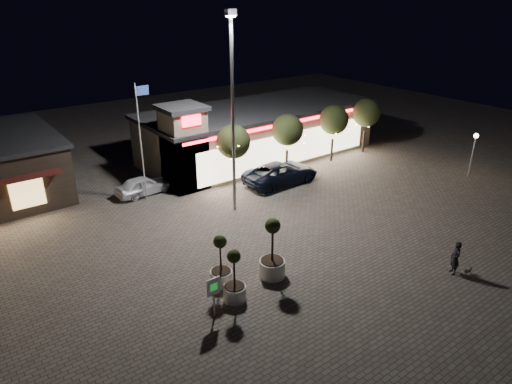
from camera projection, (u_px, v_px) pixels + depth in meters
ground at (291, 275)px, 23.24m from camera, size 90.00×90.00×0.00m
retail_building at (255, 132)px, 39.16m from camera, size 20.40×8.40×6.10m
floodlight_pole at (233, 105)px, 27.38m from camera, size 0.60×0.40×12.38m
flagpole at (141, 133)px, 29.83m from camera, size 0.95×0.10×8.00m
lamp_post_east at (474, 146)px, 34.66m from camera, size 0.36×0.36×3.48m
string_tree_a at (233, 142)px, 32.07m from camera, size 2.42×2.42×4.79m
string_tree_b at (288, 130)px, 34.81m from camera, size 2.42×2.42×4.79m
string_tree_c at (334, 120)px, 37.54m from camera, size 2.42×2.42×4.79m
string_tree_d at (366, 113)px, 39.73m from camera, size 2.42×2.42×4.79m
pickup_truck at (281, 173)px, 34.06m from camera, size 5.95×2.75×1.65m
white_sedan at (143, 185)px, 32.26m from camera, size 4.07×1.91×1.35m
pedestrian at (455, 258)px, 23.03m from camera, size 0.73×0.78×1.80m
dog at (469, 270)px, 23.21m from camera, size 0.46×0.17×0.25m
planter_left at (221, 269)px, 22.19m from camera, size 1.11×1.11×2.72m
planter_mid at (235, 285)px, 21.07m from camera, size 1.08×1.08×2.66m
planter_right at (272, 259)px, 22.78m from camera, size 1.32×1.32×3.24m
valet_sign at (214, 290)px, 19.75m from camera, size 0.65×0.09×1.99m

